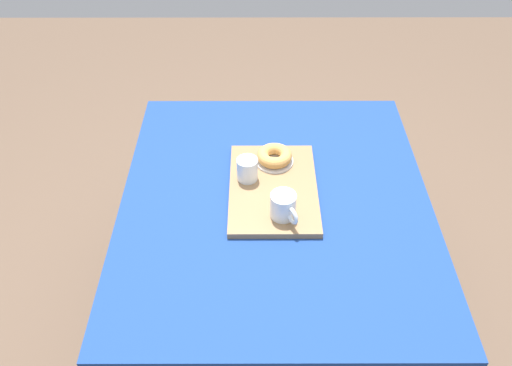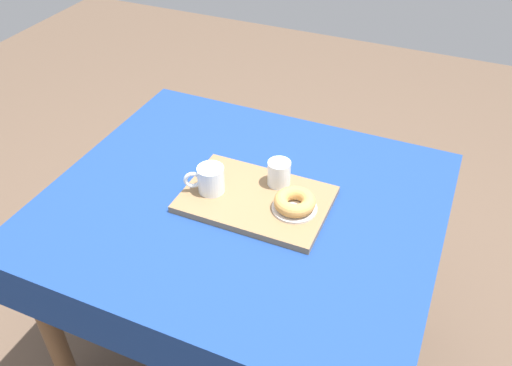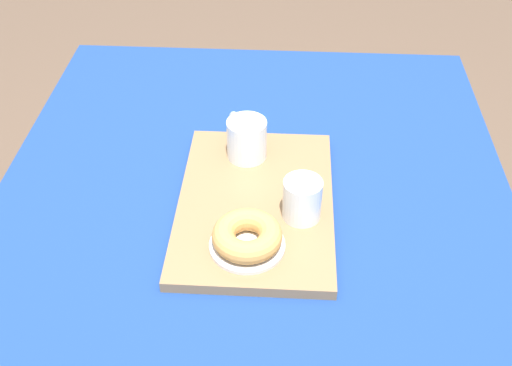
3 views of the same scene
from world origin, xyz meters
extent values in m
plane|color=brown|center=(0.00, 0.00, 0.00)|extent=(6.00, 6.00, 0.00)
cube|color=navy|center=(0.00, 0.00, 0.73)|extent=(1.15, 1.00, 0.03)
cube|color=navy|center=(0.00, -0.50, 0.64)|extent=(1.15, 0.01, 0.14)
cube|color=navy|center=(0.00, 0.50, 0.64)|extent=(1.15, 0.01, 0.14)
cube|color=navy|center=(0.57, 0.00, 0.64)|extent=(0.01, 1.00, 0.14)
cylinder|color=brown|center=(0.49, -0.41, 0.36)|extent=(0.06, 0.06, 0.71)
cylinder|color=brown|center=(0.49, 0.41, 0.36)|extent=(0.06, 0.06, 0.71)
cube|color=olive|center=(0.04, 0.01, 0.76)|extent=(0.43, 0.29, 0.02)
cylinder|color=white|center=(-0.09, -0.02, 0.81)|extent=(0.08, 0.08, 0.08)
cylinder|color=#B27523|center=(-0.09, -0.02, 0.80)|extent=(0.07, 0.07, 0.06)
torus|color=white|center=(-0.14, -0.04, 0.81)|extent=(0.05, 0.04, 0.06)
cylinder|color=white|center=(0.08, 0.09, 0.81)|extent=(0.07, 0.07, 0.08)
cylinder|color=silver|center=(0.08, 0.09, 0.79)|extent=(0.06, 0.06, 0.04)
cylinder|color=silver|center=(0.16, 0.00, 0.77)|extent=(0.13, 0.13, 0.01)
torus|color=tan|center=(0.16, 0.00, 0.79)|extent=(0.12, 0.12, 0.04)
camera|label=1|loc=(-1.23, 0.07, 1.92)|focal=36.74mm
camera|label=2|loc=(0.52, -1.09, 1.76)|focal=37.08mm
camera|label=3|loc=(0.92, 0.06, 1.55)|focal=44.38mm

